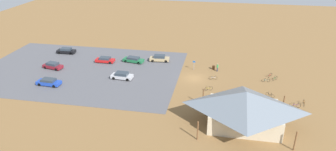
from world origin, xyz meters
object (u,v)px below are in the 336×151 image
object	(u,v)px
bicycle_black_trailside	(270,95)
bicycle_purple_lone_east	(295,105)
car_blue_front_row	(49,82)
trash_bin	(213,67)
car_black_near_entry	(66,51)
car_tan_inner_stall	(160,58)
bicycle_white_lone_west	(213,78)
visitor_crossing_yard	(217,67)
lot_sign	(194,64)
bicycle_orange_near_sign	(304,103)
car_maroon_mid_lot	(53,66)
bicycle_silver_yard_left	(251,96)
car_green_far_end	(133,60)
bicycle_teal_near_porch	(266,80)
car_red_end_stall	(105,60)
bicycle_red_front_row	(270,75)
bicycle_blue_edge_south	(270,103)
bicycle_green_edge_north	(275,79)
bicycle_yellow_by_bin	(208,89)
bike_pavilion	(245,106)
car_silver_by_curb	(122,76)

from	to	relation	value
bicycle_black_trailside	bicycle_purple_lone_east	bearing A→B (deg)	141.59
car_blue_front_row	trash_bin	bearing A→B (deg)	-156.29
car_black_near_entry	car_tan_inner_stall	xyz separation A→B (m)	(-23.83, 0.91, 0.05)
bicycle_white_lone_west	bicycle_black_trailside	distance (m)	11.81
visitor_crossing_yard	trash_bin	bearing A→B (deg)	-45.67
trash_bin	lot_sign	distance (m)	4.44
bicycle_orange_near_sign	trash_bin	bearing A→B (deg)	-38.08
bicycle_orange_near_sign	car_maroon_mid_lot	xyz separation A→B (m)	(50.78, -6.54, 0.36)
bicycle_silver_yard_left	car_green_far_end	bearing A→B (deg)	-26.03
bicycle_black_trailside	car_green_far_end	size ratio (longest dim) A/B	0.28
bicycle_teal_near_porch	car_tan_inner_stall	world-z (taller)	car_tan_inner_stall
bicycle_white_lone_west	car_red_end_stall	xyz separation A→B (m)	(24.90, -4.80, 0.29)
bicycle_red_front_row	car_black_near_entry	distance (m)	48.37
trash_bin	car_black_near_entry	bearing A→B (deg)	-5.19
bicycle_blue_edge_south	bicycle_green_edge_north	world-z (taller)	bicycle_green_edge_north
bicycle_green_edge_north	bicycle_yellow_by_bin	distance (m)	14.67
bicycle_black_trailside	car_blue_front_row	size ratio (longest dim) A/B	0.30
car_green_far_end	car_blue_front_row	xyz separation A→B (m)	(12.88, 14.39, 0.03)
bicycle_yellow_by_bin	car_black_near_entry	world-z (taller)	car_black_near_entry
bicycle_yellow_by_bin	car_maroon_mid_lot	world-z (taller)	car_maroon_mid_lot
bicycle_yellow_by_bin	car_blue_front_row	bearing A→B (deg)	6.40
bicycle_blue_edge_south	bicycle_teal_near_porch	size ratio (longest dim) A/B	0.93
car_tan_inner_stall	bicycle_blue_edge_south	bearing A→B (deg)	144.91
trash_bin	bicycle_white_lone_west	size ratio (longest dim) A/B	0.53
bike_pavilion	visitor_crossing_yard	size ratio (longest dim) A/B	7.62
bicycle_green_edge_north	car_green_far_end	bearing A→B (deg)	-7.37
bicycle_green_edge_north	car_green_far_end	size ratio (longest dim) A/B	0.25
bike_pavilion	car_black_near_entry	bearing A→B (deg)	-29.92
bicycle_red_front_row	bicycle_blue_edge_south	bearing A→B (deg)	83.52
bicycle_green_edge_north	bicycle_teal_near_porch	xyz separation A→B (m)	(1.87, 1.13, -0.03)
bicycle_silver_yard_left	lot_sign	bearing A→B (deg)	-43.30
trash_bin	bicycle_orange_near_sign	distance (m)	20.44
bike_pavilion	lot_sign	bearing A→B (deg)	-63.84
bicycle_purple_lone_east	car_red_end_stall	size ratio (longest dim) A/B	0.43
lot_sign	car_blue_front_row	xyz separation A→B (m)	(27.01, 12.66, -0.69)
car_green_far_end	visitor_crossing_yard	size ratio (longest dim) A/B	2.81
bicycle_red_front_row	bicycle_silver_yard_left	bearing A→B (deg)	65.59
bicycle_green_edge_north	car_red_end_stall	bearing A→B (deg)	-4.17
bicycle_green_edge_north	car_maroon_mid_lot	distance (m)	47.24
bike_pavilion	bicycle_teal_near_porch	bearing A→B (deg)	-107.36
bicycle_orange_near_sign	visitor_crossing_yard	xyz separation A→B (m)	(15.25, -11.74, 0.55)
bicycle_red_front_row	bicycle_teal_near_porch	bearing A→B (deg)	66.81
bicycle_yellow_by_bin	visitor_crossing_yard	distance (m)	9.50
trash_bin	car_silver_by_curb	size ratio (longest dim) A/B	0.20
bicycle_white_lone_west	car_tan_inner_stall	bearing A→B (deg)	-31.52
trash_bin	bicycle_blue_edge_south	xyz separation A→B (m)	(-10.37, 13.71, -0.09)
bicycle_blue_edge_south	bicycle_red_front_row	xyz separation A→B (m)	(-1.35, -11.88, 0.01)
visitor_crossing_yard	bicycle_black_trailside	bearing A→B (deg)	134.75
bicycle_red_front_row	bicycle_white_lone_west	bearing A→B (deg)	17.20
car_green_far_end	car_tan_inner_stall	bearing A→B (deg)	-163.51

